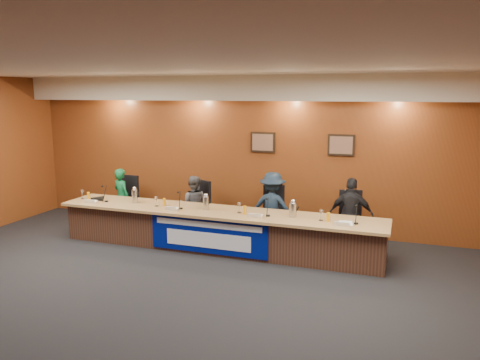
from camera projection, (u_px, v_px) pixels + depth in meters
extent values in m
plane|color=black|center=(151.00, 303.00, 6.46)|extent=(10.00, 10.00, 0.00)
cube|color=silver|center=(143.00, 65.00, 5.87)|extent=(10.00, 8.00, 0.04)
cube|color=brown|center=(245.00, 153.00, 9.87)|extent=(10.00, 0.04, 3.20)
cube|color=beige|center=(241.00, 88.00, 9.39)|extent=(10.00, 0.50, 0.50)
cube|color=#42271A|center=(217.00, 231.00, 8.62)|extent=(6.00, 0.80, 0.70)
cube|color=#A07A48|center=(216.00, 212.00, 8.50)|extent=(6.10, 0.95, 0.05)
cube|color=#000D70|center=(208.00, 236.00, 8.23)|extent=(2.20, 0.02, 0.65)
cube|color=silver|center=(208.00, 225.00, 8.18)|extent=(2.00, 0.01, 0.10)
cube|color=silver|center=(208.00, 240.00, 8.23)|extent=(1.60, 0.01, 0.28)
cube|color=black|center=(263.00, 142.00, 9.67)|extent=(0.52, 0.04, 0.42)
cube|color=black|center=(341.00, 145.00, 9.14)|extent=(0.52, 0.04, 0.42)
imported|color=#0F5C2F|center=(122.00, 198.00, 10.06)|extent=(0.55, 0.47, 1.27)
imported|color=#4E4F53|center=(193.00, 205.00, 9.51)|extent=(0.68, 0.58, 1.21)
imported|color=#152433|center=(273.00, 208.00, 8.95)|extent=(0.90, 0.53, 1.38)
imported|color=black|center=(351.00, 215.00, 8.47)|extent=(0.80, 0.35, 1.36)
cube|color=black|center=(125.00, 204.00, 10.18)|extent=(0.53, 0.53, 0.08)
cube|color=black|center=(196.00, 210.00, 9.63)|extent=(0.64, 0.64, 0.08)
cube|color=black|center=(274.00, 217.00, 9.08)|extent=(0.60, 0.60, 0.08)
cube|color=black|center=(351.00, 224.00, 8.60)|extent=(0.59, 0.59, 0.08)
cube|color=white|center=(90.00, 201.00, 9.06)|extent=(0.24, 0.08, 0.10)
cylinder|color=black|center=(106.00, 201.00, 9.18)|extent=(0.07, 0.07, 0.02)
cylinder|color=orange|center=(89.00, 196.00, 9.36)|extent=(0.06, 0.06, 0.15)
cylinder|color=silver|center=(82.00, 194.00, 9.42)|extent=(0.08, 0.08, 0.18)
cube|color=white|center=(171.00, 208.00, 8.49)|extent=(0.24, 0.08, 0.10)
cylinder|color=black|center=(181.00, 208.00, 8.61)|extent=(0.07, 0.07, 0.02)
cylinder|color=orange|center=(164.00, 202.00, 8.79)|extent=(0.06, 0.06, 0.15)
cylinder|color=silver|center=(156.00, 202.00, 8.80)|extent=(0.08, 0.08, 0.18)
cube|color=white|center=(255.00, 215.00, 8.01)|extent=(0.24, 0.08, 0.10)
cylinder|color=black|center=(268.00, 216.00, 8.10)|extent=(0.07, 0.07, 0.02)
cylinder|color=orange|center=(245.00, 210.00, 8.22)|extent=(0.06, 0.06, 0.15)
cylinder|color=silver|center=(239.00, 208.00, 8.32)|extent=(0.08, 0.08, 0.18)
cube|color=white|center=(342.00, 224.00, 7.48)|extent=(0.24, 0.08, 0.10)
cylinder|color=black|center=(356.00, 223.00, 7.61)|extent=(0.07, 0.07, 0.02)
cylinder|color=orange|center=(328.00, 217.00, 7.76)|extent=(0.06, 0.06, 0.15)
cylinder|color=silver|center=(321.00, 215.00, 7.80)|extent=(0.08, 0.08, 0.18)
cylinder|color=silver|center=(135.00, 196.00, 9.05)|extent=(0.11, 0.11, 0.26)
cylinder|color=silver|center=(206.00, 203.00, 8.54)|extent=(0.11, 0.11, 0.24)
cylinder|color=silver|center=(293.00, 210.00, 8.03)|extent=(0.13, 0.13, 0.25)
cylinder|color=black|center=(99.00, 199.00, 9.34)|extent=(0.32, 0.32, 0.05)
cube|color=white|center=(346.00, 223.00, 7.66)|extent=(0.26, 0.33, 0.01)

